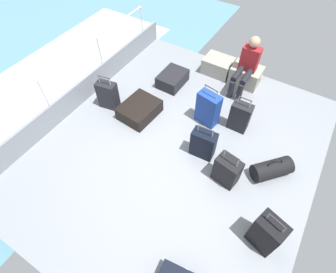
{
  "coord_description": "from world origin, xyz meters",
  "views": [
    {
      "loc": [
        1.23,
        -2.34,
        3.66
      ],
      "look_at": [
        -0.17,
        -0.07,
        0.25
      ],
      "focal_mm": 28.03,
      "sensor_mm": 36.0,
      "label": 1
    }
  ],
  "objects": [
    {
      "name": "passenger_seated",
      "position": [
        0.33,
        1.99,
        0.57
      ],
      "size": [
        0.34,
        0.66,
        1.08
      ],
      "color": "maroon",
      "rests_on": "ground_plane"
    },
    {
      "name": "suitcase_7",
      "position": [
        0.92,
        -0.16,
        0.25
      ],
      "size": [
        0.41,
        0.3,
        0.68
      ],
      "color": "black",
      "rests_on": "ground_plane"
    },
    {
      "name": "ground_plane",
      "position": [
        0.0,
        0.0,
        -0.03
      ],
      "size": [
        4.4,
        5.2,
        0.06
      ],
      "primitive_type": "cube",
      "color": "gray"
    },
    {
      "name": "duffel_bag",
      "position": [
        1.5,
        0.3,
        0.14
      ],
      "size": [
        0.62,
        0.65,
        0.41
      ],
      "color": "black",
      "rests_on": "ground_plane"
    },
    {
      "name": "suitcase_1",
      "position": [
        0.68,
        0.93,
        0.28
      ],
      "size": [
        0.35,
        0.22,
        0.72
      ],
      "color": "black",
      "rests_on": "ground_plane"
    },
    {
      "name": "railing_port",
      "position": [
        -2.17,
        0.0,
        0.78
      ],
      "size": [
        0.04,
        4.2,
        1.02
      ],
      "color": "silver",
      "rests_on": "ground_plane"
    },
    {
      "name": "suitcase_6",
      "position": [
        0.4,
        0.09,
        0.27
      ],
      "size": [
        0.4,
        0.23,
        0.66
      ],
      "color": "black",
      "rests_on": "ground_plane"
    },
    {
      "name": "cargo_crate_0",
      "position": [
        -0.3,
        2.19,
        0.17
      ],
      "size": [
        0.63,
        0.46,
        0.34
      ],
      "color": "gray",
      "rests_on": "ground_plane"
    },
    {
      "name": "suitcase_2",
      "position": [
        0.13,
        0.78,
        0.32
      ],
      "size": [
        0.44,
        0.28,
        0.81
      ],
      "color": "navy",
      "rests_on": "ground_plane"
    },
    {
      "name": "suitcase_3",
      "position": [
        1.72,
        -0.77,
        0.3
      ],
      "size": [
        0.42,
        0.36,
        0.74
      ],
      "color": "black",
      "rests_on": "ground_plane"
    },
    {
      "name": "suitcase_0",
      "position": [
        -0.93,
        1.35,
        0.13
      ],
      "size": [
        0.47,
        0.63,
        0.26
      ],
      "color": "black",
      "rests_on": "ground_plane"
    },
    {
      "name": "cargo_crate_1",
      "position": [
        0.33,
        2.17,
        0.19
      ],
      "size": [
        0.62,
        0.45,
        0.38
      ],
      "color": "#9E9989",
      "rests_on": "ground_plane"
    },
    {
      "name": "gunwale_port",
      "position": [
        -2.17,
        0.0,
        0.23
      ],
      "size": [
        0.06,
        5.2,
        0.45
      ],
      "primitive_type": "cube",
      "color": "gray",
      "rests_on": "ground_plane"
    },
    {
      "name": "suitcase_8",
      "position": [
        -1.0,
        0.27,
        0.13
      ],
      "size": [
        0.63,
        0.75,
        0.26
      ],
      "color": "black",
      "rests_on": "ground_plane"
    },
    {
      "name": "suitcase_5",
      "position": [
        -1.63,
        0.16,
        0.28
      ],
      "size": [
        0.39,
        0.27,
        0.71
      ],
      "color": "black",
      "rests_on": "ground_plane"
    },
    {
      "name": "sea_wake",
      "position": [
        -3.6,
        0.0,
        -0.34
      ],
      "size": [
        12.0,
        12.0,
        0.01
      ],
      "color": "#598C9E",
      "rests_on": "ground_plane"
    }
  ]
}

